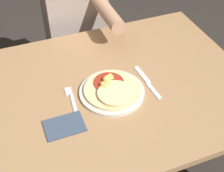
{
  "coord_description": "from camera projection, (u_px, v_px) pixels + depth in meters",
  "views": [
    {
      "loc": [
        -0.29,
        -0.89,
        1.62
      ],
      "look_at": [
        0.04,
        -0.04,
        0.78
      ],
      "focal_mm": 50.0,
      "sensor_mm": 36.0,
      "label": 1
    }
  ],
  "objects": [
    {
      "name": "knife",
      "position": [
        148.0,
        82.0,
        1.32
      ],
      "size": [
        0.03,
        0.22,
        0.0
      ],
      "color": "silver",
      "rests_on": "dining_table"
    },
    {
      "name": "fork",
      "position": [
        72.0,
        100.0,
        1.24
      ],
      "size": [
        0.03,
        0.18,
        0.0
      ],
      "color": "silver",
      "rests_on": "dining_table"
    },
    {
      "name": "plate",
      "position": [
        112.0,
        92.0,
        1.27
      ],
      "size": [
        0.27,
        0.27,
        0.01
      ],
      "color": "beige",
      "rests_on": "dining_table"
    },
    {
      "name": "pizza",
      "position": [
        112.0,
        89.0,
        1.25
      ],
      "size": [
        0.23,
        0.23,
        0.04
      ],
      "color": "#E0C689",
      "rests_on": "plate"
    },
    {
      "name": "person_diner",
      "position": [
        76.0,
        22.0,
        1.77
      ],
      "size": [
        0.33,
        0.52,
        1.19
      ],
      "color": "#2D2D38",
      "rests_on": "ground_plane"
    },
    {
      "name": "napkin",
      "position": [
        64.0,
        126.0,
        1.14
      ],
      "size": [
        0.15,
        0.1,
        0.01
      ],
      "color": "#38475B",
      "rests_on": "dining_table"
    },
    {
      "name": "dining_table",
      "position": [
        100.0,
        106.0,
        1.36
      ],
      "size": [
        1.29,
        0.88,
        0.74
      ],
      "color": "#9E754C",
      "rests_on": "ground_plane"
    }
  ]
}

